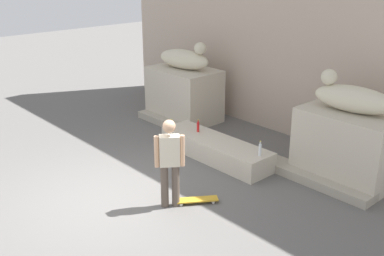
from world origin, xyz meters
The scene contains 12 objects.
ground_plane centered at (0.00, 0.00, 0.00)m, with size 40.00×40.00×0.00m, color #605E5B.
pedestal_left centered at (-2.50, 4.07, 0.72)m, with size 1.92×1.28×1.44m, color beige.
pedestal_right centered at (2.50, 4.07, 0.72)m, with size 1.92×1.28×1.44m, color beige.
statue_reclining_left centered at (-2.47, 4.08, 1.72)m, with size 1.67×0.81×0.78m.
statue_reclining_right centered at (2.47, 4.07, 1.72)m, with size 1.66×0.78×0.78m.
ledge_block centered at (0.00, 2.80, 0.23)m, with size 2.84×0.81×0.45m, color beige.
skater centered at (0.96, 0.68, 0.92)m, with size 0.37×0.45×1.67m.
skateboard centered at (1.21, 1.11, 0.06)m, with size 0.61×0.78×0.08m.
bottle_orange centered at (-1.15, 2.48, 0.56)m, with size 0.07×0.07×0.26m.
bottle_clear centered at (1.24, 2.85, 0.59)m, with size 0.06×0.06×0.32m.
bottle_red centered at (-0.62, 2.85, 0.57)m, with size 0.06×0.06×0.30m.
stair_step centered at (0.00, 3.42, 0.09)m, with size 6.93×0.50×0.18m, color #A9A08F.
Camera 1 is at (6.75, -4.05, 4.31)m, focal length 43.27 mm.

